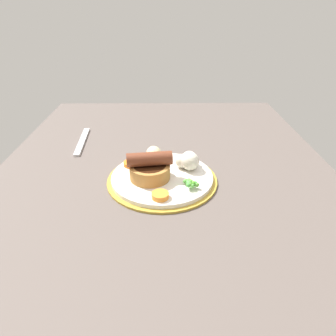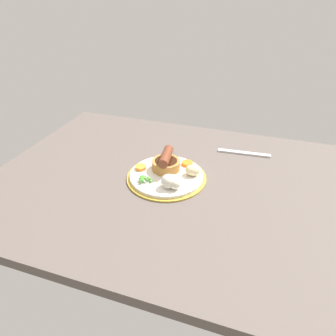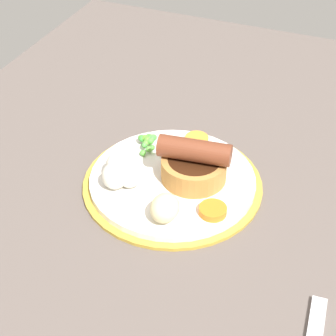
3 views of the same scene
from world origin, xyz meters
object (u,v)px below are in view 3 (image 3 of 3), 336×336
cauliflower_floret (121,171)px  pea_pile (148,141)px  potato_chunk_2 (165,208)px  sausage_pudding (194,164)px  carrot_slice_0 (197,140)px  dinner_plate (172,182)px  carrot_slice_1 (213,210)px

cauliflower_floret → pea_pile: bearing=179.6°
potato_chunk_2 → sausage_pudding: bearing=176.1°
pea_pile → cauliflower_floret: cauliflower_floret is taller
sausage_pudding → cauliflower_floret: (4.40, -8.48, -0.50)cm
potato_chunk_2 → carrot_slice_0: potato_chunk_2 is taller
dinner_plate → carrot_slice_0: size_ratio=7.12×
sausage_pudding → potato_chunk_2: (8.55, -0.59, -0.74)cm
dinner_plate → carrot_slice_1: carrot_slice_1 is taller
dinner_plate → carrot_slice_0: bearing=177.9°
sausage_pudding → pea_pile: sausage_pudding is taller
pea_pile → cauliflower_floret: size_ratio=0.69×
sausage_pudding → carrot_slice_1: size_ratio=2.79×
dinner_plate → cauliflower_floret: bearing=-60.1°
carrot_slice_0 → dinner_plate: bearing=-2.1°
potato_chunk_2 → carrot_slice_0: bearing=-173.9°
carrot_slice_0 → carrot_slice_1: 14.78cm
dinner_plate → cauliflower_floret: (3.37, -5.87, 2.70)cm
pea_pile → sausage_pudding: bearing=64.8°
dinner_plate → carrot_slice_0: (-8.53, 0.32, 1.36)cm
cauliflower_floret → carrot_slice_0: 13.48cm
pea_pile → carrot_slice_0: 7.09cm
cauliflower_floret → potato_chunk_2: cauliflower_floret is taller
potato_chunk_2 → carrot_slice_1: bearing=119.9°
carrot_slice_1 → pea_pile: bearing=-126.2°
potato_chunk_2 → carrot_slice_0: size_ratio=1.29×
dinner_plate → potato_chunk_2: 8.18cm
sausage_pudding → dinner_plate: bearing=-166.0°
sausage_pudding → cauliflower_floret: bearing=-160.0°
sausage_pudding → pea_pile: size_ratio=2.46×
sausage_pudding → potato_chunk_2: sausage_pudding is taller
pea_pile → potato_chunk_2: potato_chunk_2 is taller
pea_pile → carrot_slice_1: pea_pile is taller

